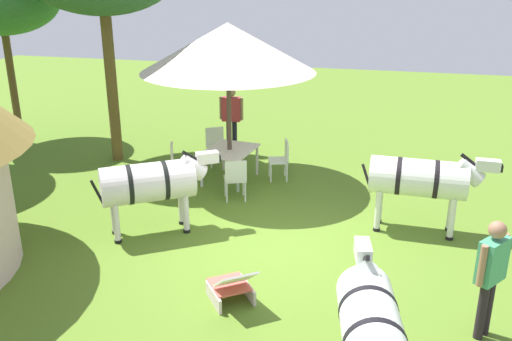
% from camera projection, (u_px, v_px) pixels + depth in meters
% --- Properties ---
extents(ground_plane, '(36.00, 36.00, 0.00)m').
position_uv_depth(ground_plane, '(274.00, 247.00, 9.74)').
color(ground_plane, '#557624').
extents(shade_umbrella, '(3.73, 3.73, 3.48)m').
position_uv_depth(shade_umbrella, '(228.00, 48.00, 11.72)').
color(shade_umbrella, '#4D3B33').
rests_on(shade_umbrella, ground_plane).
extents(patio_dining_table, '(1.38, 1.13, 0.74)m').
position_uv_depth(patio_dining_table, '(230.00, 153.00, 12.52)').
color(patio_dining_table, silver).
rests_on(patio_dining_table, ground_plane).
extents(patio_chair_west_end, '(0.56, 0.55, 0.90)m').
position_uv_depth(patio_chair_west_end, '(177.00, 160.00, 12.45)').
color(patio_chair_west_end, silver).
rests_on(patio_chair_west_end, ground_plane).
extents(patio_chair_east_end, '(0.55, 0.56, 0.90)m').
position_uv_depth(patio_chair_east_end, '(235.00, 177.00, 11.48)').
color(patio_chair_east_end, silver).
rests_on(patio_chair_east_end, ground_plane).
extents(patio_chair_near_hut, '(0.55, 0.53, 0.90)m').
position_uv_depth(patio_chair_near_hut, '(282.00, 157.00, 12.64)').
color(patio_chair_near_hut, white).
rests_on(patio_chair_near_hut, ground_plane).
extents(patio_chair_near_lawn, '(0.59, 0.60, 0.90)m').
position_uv_depth(patio_chair_near_lawn, '(216.00, 144.00, 13.60)').
color(patio_chair_near_lawn, white).
rests_on(patio_chair_near_lawn, ground_plane).
extents(guest_beside_umbrella, '(0.24, 0.61, 1.72)m').
position_uv_depth(guest_beside_umbrella, '(231.00, 114.00, 14.24)').
color(guest_beside_umbrella, black).
rests_on(guest_beside_umbrella, ground_plane).
extents(standing_watcher, '(0.49, 0.43, 1.65)m').
position_uv_depth(standing_watcher, '(491.00, 269.00, 7.08)').
color(standing_watcher, black).
rests_on(standing_watcher, ground_plane).
extents(striped_lounge_chair, '(0.95, 0.89, 0.66)m').
position_uv_depth(striped_lounge_chair, '(232.00, 286.00, 8.07)').
color(striped_lounge_chair, '#D55548').
rests_on(striped_lounge_chair, ground_plane).
extents(zebra_nearest_camera, '(0.73, 2.36, 1.56)m').
position_uv_depth(zebra_nearest_camera, '(421.00, 179.00, 9.97)').
color(zebra_nearest_camera, silver).
rests_on(zebra_nearest_camera, ground_plane).
extents(zebra_by_umbrella, '(1.52, 2.01, 1.51)m').
position_uv_depth(zebra_by_umbrella, '(151.00, 183.00, 9.94)').
color(zebra_by_umbrella, silver).
rests_on(zebra_by_umbrella, ground_plane).
extents(zebra_toward_hut, '(2.21, 0.89, 1.56)m').
position_uv_depth(zebra_toward_hut, '(371.00, 327.00, 5.92)').
color(zebra_toward_hut, silver).
rests_on(zebra_toward_hut, ground_plane).
extents(acacia_tree_left_background, '(2.94, 2.94, 4.64)m').
position_uv_depth(acacia_tree_left_background, '(0.00, 0.00, 14.20)').
color(acacia_tree_left_background, brown).
rests_on(acacia_tree_left_background, ground_plane).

